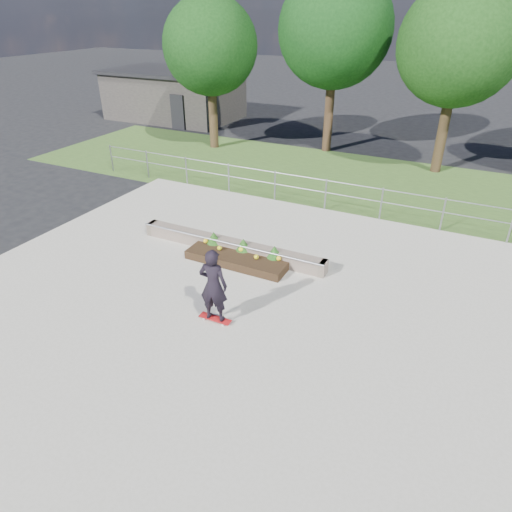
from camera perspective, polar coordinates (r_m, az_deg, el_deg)
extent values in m
plane|color=black|center=(10.96, -4.49, -8.23)|extent=(120.00, 120.00, 0.00)
cube|color=#355421|center=(20.10, 11.83, 9.13)|extent=(30.00, 8.00, 0.02)
cube|color=#A5A093|center=(10.94, -4.50, -8.10)|extent=(15.00, 15.00, 0.06)
cylinder|color=gray|center=(21.75, -17.60, 11.55)|extent=(0.06, 0.06, 1.20)
cylinder|color=gray|center=(20.45, -13.40, 11.05)|extent=(0.06, 0.06, 1.20)
cylinder|color=gray|center=(19.28, -8.69, 10.43)|extent=(0.06, 0.06, 1.20)
cylinder|color=#919499|center=(18.25, -3.42, 9.65)|extent=(0.06, 0.06, 1.20)
cylinder|color=gray|center=(17.39, 2.38, 8.69)|extent=(0.06, 0.06, 1.20)
cylinder|color=gray|center=(16.73, 8.68, 7.54)|extent=(0.06, 0.06, 1.20)
cylinder|color=gray|center=(16.29, 15.37, 6.22)|extent=(0.06, 0.06, 1.20)
cylinder|color=gray|center=(16.08, 22.30, 4.75)|extent=(0.06, 0.06, 1.20)
cylinder|color=gray|center=(16.13, 29.26, 3.20)|extent=(0.06, 0.06, 1.20)
cylinder|color=#96999E|center=(16.54, 8.82, 9.32)|extent=(20.00, 0.04, 0.04)
cylinder|color=#9DA0A5|center=(16.70, 8.71, 7.86)|extent=(20.00, 0.04, 0.04)
cube|color=#2E2B29|center=(31.95, -10.16, 19.09)|extent=(8.00, 5.00, 2.80)
cube|color=black|center=(31.74, -10.41, 21.76)|extent=(8.40, 5.40, 0.20)
cube|color=black|center=(28.83, -9.78, 17.29)|extent=(0.90, 0.10, 2.00)
cylinder|color=#342414|center=(24.56, -5.35, 16.69)|extent=(0.44, 0.44, 2.93)
sphere|color=black|center=(24.08, -5.75, 24.65)|extent=(4.55, 4.55, 4.55)
cylinder|color=#322014|center=(24.03, 9.05, 16.75)|extent=(0.44, 0.44, 3.38)
sphere|color=black|center=(23.55, 9.86, 26.14)|extent=(5.25, 5.25, 5.25)
cylinder|color=#2F2012|center=(22.05, 22.19, 13.66)|extent=(0.44, 0.44, 3.15)
sphere|color=black|center=(21.52, 24.13, 23.06)|extent=(4.90, 4.90, 4.90)
cube|color=#6A594E|center=(13.67, -3.18, 1.22)|extent=(6.00, 0.40, 0.40)
cylinder|color=gray|center=(13.43, -3.62, 1.63)|extent=(6.00, 0.06, 0.06)
cube|color=brown|center=(15.18, -12.77, 3.47)|extent=(0.15, 0.42, 0.40)
cube|color=brown|center=(12.65, 8.35, -1.51)|extent=(0.15, 0.42, 0.40)
cube|color=black|center=(13.22, -2.09, -0.14)|extent=(3.00, 1.20, 0.25)
sphere|color=yellow|center=(13.75, -6.32, 1.87)|extent=(0.14, 0.14, 0.14)
sphere|color=yellow|center=(13.32, -4.59, 1.01)|extent=(0.14, 0.14, 0.14)
sphere|color=yellow|center=(13.20, -1.90, 0.83)|extent=(0.14, 0.14, 0.14)
sphere|color=yellow|center=(12.80, 0.04, -0.11)|extent=(0.14, 0.14, 0.14)
sphere|color=gold|center=(12.74, 2.86, -0.31)|extent=(0.14, 0.14, 0.14)
cone|color=#1B4513|center=(13.72, -5.30, 2.33)|extent=(0.44, 0.44, 0.36)
cone|color=#1C4814|center=(13.27, -1.60, 1.48)|extent=(0.44, 0.44, 0.36)
cone|color=#194914|center=(12.88, 2.33, 0.57)|extent=(0.44, 0.44, 0.36)
cylinder|color=silver|center=(10.94, -6.55, -7.84)|extent=(0.05, 0.03, 0.05)
cylinder|color=silver|center=(11.06, -6.05, -7.35)|extent=(0.05, 0.03, 0.05)
cylinder|color=silver|center=(10.71, -4.17, -8.61)|extent=(0.05, 0.03, 0.05)
cylinder|color=silver|center=(10.84, -3.69, -8.10)|extent=(0.05, 0.03, 0.05)
cylinder|color=#9E9EA3|center=(10.99, -6.30, -7.48)|extent=(0.02, 0.18, 0.02)
cylinder|color=#949499|center=(10.76, -3.94, -8.24)|extent=(0.02, 0.18, 0.02)
cube|color=#AA1517|center=(10.86, -5.14, -7.77)|extent=(0.80, 0.21, 0.02)
imported|color=black|center=(10.34, -5.36, -3.69)|extent=(0.72, 0.53, 1.82)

